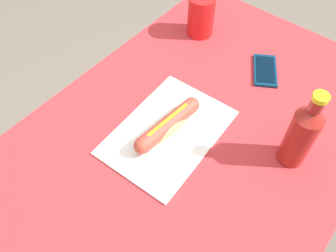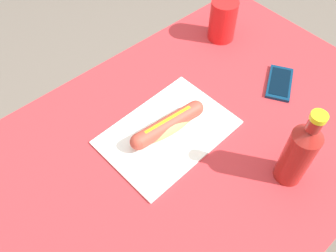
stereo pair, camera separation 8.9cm
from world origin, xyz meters
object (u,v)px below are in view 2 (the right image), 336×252
hot_dog (168,125)px  cell_phone (280,83)px  soda_bottle (299,153)px  drinking_cup (223,20)px

hot_dog → cell_phone: bearing=-13.0°
soda_bottle → drinking_cup: bearing=61.1°
hot_dog → cell_phone: hot_dog is taller
hot_dog → drinking_cup: (0.39, 0.18, 0.03)m
cell_phone → soda_bottle: (-0.23, -0.20, 0.09)m
soda_bottle → drinking_cup: soda_bottle is taller
hot_dog → soda_bottle: bearing=-64.8°
cell_phone → soda_bottle: size_ratio=0.64×
cell_phone → drinking_cup: bearing=84.3°
hot_dog → soda_bottle: size_ratio=0.97×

